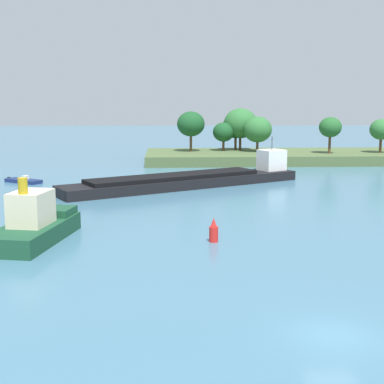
# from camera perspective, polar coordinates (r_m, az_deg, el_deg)

# --- Properties ---
(ground_plane) EXTENTS (400.00, 400.00, 0.00)m
(ground_plane) POSITION_cam_1_polar(r_m,az_deg,el_deg) (27.23, 14.62, -14.29)
(ground_plane) COLOR teal
(treeline_island) EXTENTS (55.17, 16.47, 9.18)m
(treeline_island) POSITION_cam_1_polar(r_m,az_deg,el_deg) (98.19, 10.58, 4.70)
(treeline_island) COLOR #4C6038
(treeline_island) RESTS_ON ground
(cargo_barge) EXTENTS (30.40, 19.74, 5.80)m
(cargo_barge) POSITION_cam_1_polar(r_m,az_deg,el_deg) (68.48, -0.17, 1.34)
(cargo_barge) COLOR black
(cargo_barge) RESTS_ON ground
(small_motorboat) EXTENTS (5.36, 4.38, 0.97)m
(small_motorboat) POSITION_cam_1_polar(r_m,az_deg,el_deg) (75.12, -17.17, 1.13)
(small_motorboat) COLOR navy
(small_motorboat) RESTS_ON ground
(tugboat) EXTENTS (5.76, 10.42, 5.21)m
(tugboat) POSITION_cam_1_polar(r_m,az_deg,el_deg) (44.02, -16.09, -3.24)
(tugboat) COLOR #19472D
(tugboat) RESTS_ON ground
(channel_buoy_red) EXTENTS (0.70, 0.70, 1.90)m
(channel_buoy_red) POSITION_cam_1_polar(r_m,az_deg,el_deg) (42.25, 2.27, -4.14)
(channel_buoy_red) COLOR red
(channel_buoy_red) RESTS_ON ground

